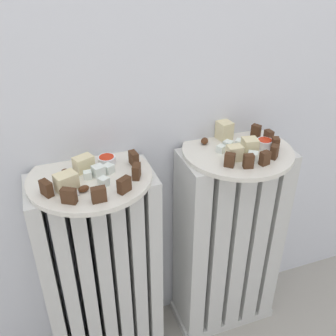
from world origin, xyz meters
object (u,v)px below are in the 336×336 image
(radiator_left, at_px, (102,276))
(jam_bowl_left, at_px, (107,160))
(plate_right, at_px, (237,151))
(jam_bowl_right, at_px, (265,143))
(fork, at_px, (75,181))
(radiator_right, at_px, (227,244))
(plate_left, at_px, (90,177))

(radiator_left, height_order, jam_bowl_left, jam_bowl_left)
(plate_right, height_order, jam_bowl_right, jam_bowl_right)
(plate_right, distance_m, fork, 0.43)
(radiator_right, distance_m, fork, 0.55)
(plate_right, xyz_separation_m, jam_bowl_left, (-0.35, 0.04, 0.02))
(jam_bowl_left, distance_m, jam_bowl_right, 0.42)
(radiator_left, relative_size, plate_right, 2.15)
(jam_bowl_right, bearing_deg, radiator_right, 168.43)
(plate_left, bearing_deg, jam_bowl_right, -1.82)
(jam_bowl_right, bearing_deg, plate_left, 178.18)
(jam_bowl_right, relative_size, fork, 0.43)
(radiator_left, bearing_deg, jam_bowl_right, -1.82)
(radiator_right, relative_size, plate_right, 2.15)
(radiator_left, height_order, jam_bowl_right, jam_bowl_right)
(plate_left, height_order, fork, fork)
(plate_right, height_order, jam_bowl_left, jam_bowl_left)
(fork, bearing_deg, radiator_right, 2.50)
(radiator_right, height_order, plate_right, plate_right)
(radiator_left, distance_m, jam_bowl_left, 0.35)
(jam_bowl_left, height_order, fork, jam_bowl_left)
(plate_left, height_order, jam_bowl_right, jam_bowl_right)
(radiator_left, bearing_deg, jam_bowl_left, 39.69)
(plate_left, relative_size, plate_right, 1.00)
(radiator_left, height_order, fork, fork)
(radiator_left, relative_size, fork, 6.31)
(plate_right, bearing_deg, radiator_left, 180.00)
(radiator_left, distance_m, plate_left, 0.33)
(radiator_right, distance_m, plate_left, 0.52)
(radiator_left, relative_size, jam_bowl_right, 14.52)
(radiator_left, distance_m, jam_bowl_right, 0.58)
(jam_bowl_right, bearing_deg, radiator_left, 178.18)
(radiator_right, distance_m, jam_bowl_right, 0.36)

